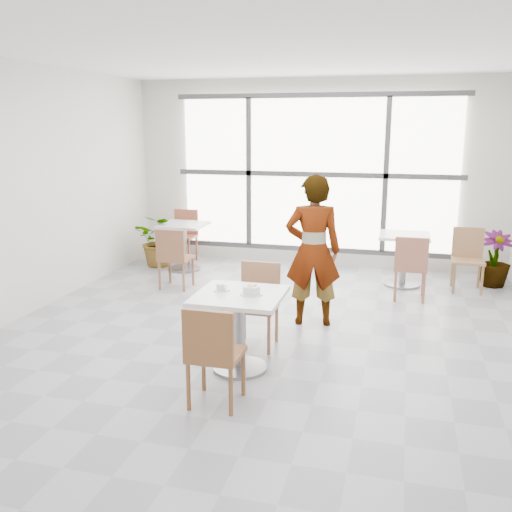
% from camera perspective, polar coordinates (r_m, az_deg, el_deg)
% --- Properties ---
extents(floor, '(7.00, 7.00, 0.00)m').
position_cam_1_polar(floor, '(6.17, 0.72, -8.46)').
color(floor, '#9E9EA5').
rests_on(floor, ground).
extents(ceiling, '(7.00, 7.00, 0.00)m').
position_cam_1_polar(ceiling, '(5.78, 0.81, 20.37)').
color(ceiling, white).
rests_on(ceiling, ground).
extents(wall_back, '(6.00, 0.00, 6.00)m').
position_cam_1_polar(wall_back, '(9.21, 6.11, 8.27)').
color(wall_back, silver).
rests_on(wall_back, ground).
extents(wall_front, '(6.00, 0.00, 6.00)m').
position_cam_1_polar(wall_front, '(2.61, -18.30, -4.79)').
color(wall_front, silver).
rests_on(wall_front, ground).
extents(wall_left, '(0.00, 7.00, 7.00)m').
position_cam_1_polar(wall_left, '(7.13, -23.46, 5.85)').
color(wall_left, silver).
rests_on(wall_left, ground).
extents(window, '(4.60, 0.07, 2.52)m').
position_cam_1_polar(window, '(9.14, 6.04, 8.23)').
color(window, white).
rests_on(window, ground).
extents(main_table, '(0.80, 0.80, 0.75)m').
position_cam_1_polar(main_table, '(5.28, -1.67, -6.20)').
color(main_table, white).
rests_on(main_table, ground).
extents(chair_near, '(0.42, 0.42, 0.87)m').
position_cam_1_polar(chair_near, '(4.61, -4.41, -9.49)').
color(chair_near, brown).
rests_on(chair_near, ground).
extents(chair_far, '(0.42, 0.42, 0.87)m').
position_cam_1_polar(chair_far, '(5.91, 0.21, -4.31)').
color(chair_far, '#A46D4B').
rests_on(chair_far, ground).
extents(oatmeal_bowl, '(0.21, 0.21, 0.09)m').
position_cam_1_polar(oatmeal_bowl, '(5.18, -0.46, -3.45)').
color(oatmeal_bowl, silver).
rests_on(oatmeal_bowl, main_table).
extents(coffee_cup, '(0.16, 0.13, 0.07)m').
position_cam_1_polar(coffee_cup, '(5.31, -3.58, -3.21)').
color(coffee_cup, silver).
rests_on(coffee_cup, main_table).
extents(person, '(0.70, 0.53, 1.74)m').
position_cam_1_polar(person, '(6.45, 5.80, 0.53)').
color(person, black).
rests_on(person, ground).
extents(bg_table_left, '(0.70, 0.70, 0.75)m').
position_cam_1_polar(bg_table_left, '(9.02, -7.36, 1.62)').
color(bg_table_left, silver).
rests_on(bg_table_left, ground).
extents(bg_table_right, '(0.70, 0.70, 0.75)m').
position_cam_1_polar(bg_table_right, '(8.35, 14.73, 0.36)').
color(bg_table_right, white).
rests_on(bg_table_right, ground).
extents(bg_chair_left_near, '(0.42, 0.42, 0.87)m').
position_cam_1_polar(bg_chair_left_near, '(7.96, -8.35, 0.14)').
color(bg_chair_left_near, brown).
rests_on(bg_chair_left_near, ground).
extents(bg_chair_left_far, '(0.42, 0.42, 0.87)m').
position_cam_1_polar(bg_chair_left_far, '(9.63, -7.28, 2.44)').
color(bg_chair_left_far, '#9E533A').
rests_on(bg_chair_left_far, ground).
extents(bg_chair_right_near, '(0.42, 0.42, 0.87)m').
position_cam_1_polar(bg_chair_right_near, '(7.63, 15.40, -0.76)').
color(bg_chair_right_near, '#A05F4B').
rests_on(bg_chair_right_near, ground).
extents(bg_chair_right_far, '(0.42, 0.42, 0.87)m').
position_cam_1_polar(bg_chair_right_far, '(8.41, 20.66, 0.12)').
color(bg_chair_right_far, '#966D48').
rests_on(bg_chair_right_far, ground).
extents(plant_left, '(0.89, 0.81, 0.86)m').
position_cam_1_polar(plant_left, '(9.34, -9.68, 1.58)').
color(plant_left, '#458543').
rests_on(plant_left, ground).
extents(plant_right, '(0.52, 0.52, 0.80)m').
position_cam_1_polar(plant_right, '(8.75, 23.02, -0.28)').
color(plant_right, '#4C7C43').
rests_on(plant_right, ground).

